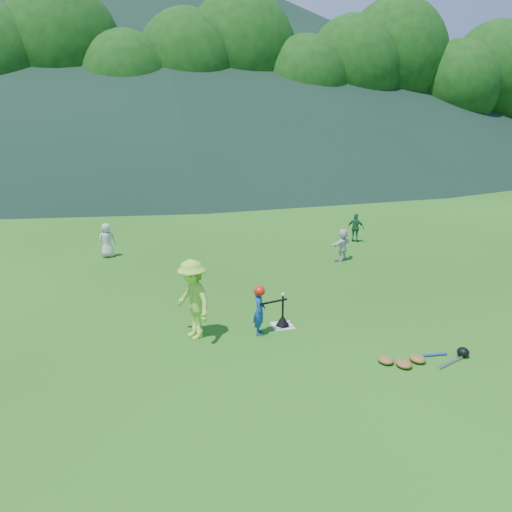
{
  "coord_description": "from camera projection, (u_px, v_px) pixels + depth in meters",
  "views": [
    {
      "loc": [
        -2.89,
        -9.63,
        4.46
      ],
      "look_at": [
        0.0,
        2.5,
        0.9
      ],
      "focal_mm": 35.0,
      "sensor_mm": 36.0,
      "label": 1
    }
  ],
  "objects": [
    {
      "name": "tree_line",
      "position": [
        169.0,
        66.0,
        40.32
      ],
      "size": [
        70.04,
        11.4,
        14.82
      ],
      "color": "#382314",
      "rests_on": "ground"
    },
    {
      "name": "equipment_pile",
      "position": [
        418.0,
        359.0,
        9.29
      ],
      "size": [
        1.8,
        0.65,
        0.19
      ],
      "color": "olive",
      "rests_on": "ground"
    },
    {
      "name": "fielder_c",
      "position": [
        356.0,
        228.0,
        17.91
      ],
      "size": [
        0.63,
        0.58,
        1.04
      ],
      "primitive_type": "imported",
      "rotation": [
        0.0,
        0.0,
        2.47
      ],
      "color": "#1B5D37",
      "rests_on": "ground"
    },
    {
      "name": "fielder_a",
      "position": [
        107.0,
        240.0,
        16.0
      ],
      "size": [
        0.56,
        0.39,
        1.11
      ],
      "primitive_type": "imported",
      "rotation": [
        0.0,
        0.0,
        3.21
      ],
      "color": "#BBBBBB",
      "rests_on": "ground"
    },
    {
      "name": "batting_tee",
      "position": [
        283.0,
        321.0,
        10.84
      ],
      "size": [
        0.3,
        0.3,
        0.68
      ],
      "color": "black",
      "rests_on": "home_plate"
    },
    {
      "name": "outfield_fence",
      "position": [
        176.0,
        167.0,
        36.88
      ],
      "size": [
        70.07,
        0.08,
        1.33
      ],
      "color": "gray",
      "rests_on": "ground"
    },
    {
      "name": "baseball",
      "position": [
        283.0,
        294.0,
        10.68
      ],
      "size": [
        0.08,
        0.08,
        0.08
      ],
      "primitive_type": "sphere",
      "color": "white",
      "rests_on": "batting_tee"
    },
    {
      "name": "home_plate",
      "position": [
        283.0,
        326.0,
        10.88
      ],
      "size": [
        0.45,
        0.45,
        0.02
      ],
      "primitive_type": "cube",
      "color": "silver",
      "rests_on": "ground"
    },
    {
      "name": "batter_gear",
      "position": [
        261.0,
        292.0,
        10.25
      ],
      "size": [
        0.73,
        0.26,
        0.4
      ],
      "color": "red",
      "rests_on": "ground"
    },
    {
      "name": "ground",
      "position": [
        283.0,
        326.0,
        10.88
      ],
      "size": [
        120.0,
        120.0,
        0.0
      ],
      "primitive_type": "plane",
      "color": "#265112",
      "rests_on": "ground"
    },
    {
      "name": "distant_hills",
      "position": [
        99.0,
        47.0,
        81.6
      ],
      "size": [
        155.0,
        140.0,
        32.0
      ],
      "color": "black",
      "rests_on": "ground"
    },
    {
      "name": "adult_coach",
      "position": [
        193.0,
        299.0,
        10.12
      ],
      "size": [
        0.99,
        1.23,
        1.66
      ],
      "primitive_type": "imported",
      "rotation": [
        0.0,
        0.0,
        -1.17
      ],
      "color": "#99D83F",
      "rests_on": "ground"
    },
    {
      "name": "batter_child",
      "position": [
        259.0,
        311.0,
        10.36
      ],
      "size": [
        0.35,
        0.43,
        1.04
      ],
      "primitive_type": "imported",
      "rotation": [
        0.0,
        0.0,
        1.28
      ],
      "color": "#154494",
      "rests_on": "ground"
    },
    {
      "name": "fielder_d",
      "position": [
        342.0,
        245.0,
        15.62
      ],
      "size": [
        0.97,
        0.75,
        1.02
      ],
      "primitive_type": "imported",
      "rotation": [
        0.0,
        0.0,
        3.69
      ],
      "color": "silver",
      "rests_on": "ground"
    }
  ]
}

